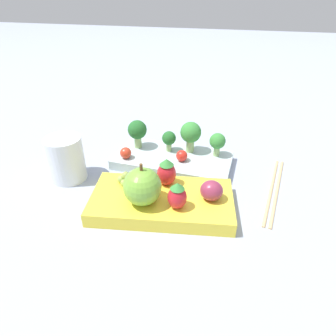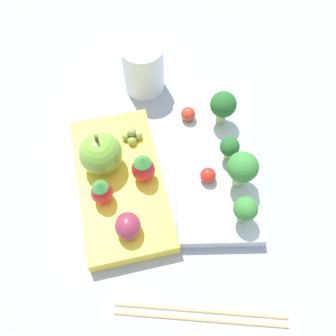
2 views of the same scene
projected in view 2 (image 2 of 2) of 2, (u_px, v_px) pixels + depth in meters
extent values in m
plane|color=#939EB2|center=(169.00, 183.00, 0.55)|extent=(4.00, 4.00, 0.00)
cube|color=silver|center=(214.00, 170.00, 0.55)|extent=(0.24, 0.13, 0.02)
cube|color=yellow|center=(121.00, 183.00, 0.53)|extent=(0.24, 0.15, 0.02)
cylinder|color=#93B770|center=(228.00, 154.00, 0.54)|extent=(0.01, 0.01, 0.02)
sphere|color=#236028|center=(230.00, 147.00, 0.52)|extent=(0.03, 0.03, 0.03)
cylinder|color=#93B770|center=(242.00, 216.00, 0.49)|extent=(0.01, 0.01, 0.02)
sphere|color=#388438|center=(246.00, 209.00, 0.47)|extent=(0.03, 0.03, 0.03)
cylinder|color=#93B770|center=(239.00, 178.00, 0.51)|extent=(0.02, 0.02, 0.03)
sphere|color=#388438|center=(243.00, 167.00, 0.49)|extent=(0.04, 0.04, 0.04)
cylinder|color=#93B770|center=(221.00, 117.00, 0.57)|extent=(0.01, 0.01, 0.02)
sphere|color=#236028|center=(223.00, 104.00, 0.54)|extent=(0.04, 0.04, 0.04)
sphere|color=red|center=(188.00, 114.00, 0.57)|extent=(0.02, 0.02, 0.02)
sphere|color=red|center=(208.00, 175.00, 0.52)|extent=(0.02, 0.02, 0.02)
sphere|color=#70A838|center=(101.00, 154.00, 0.51)|extent=(0.06, 0.06, 0.06)
cylinder|color=brown|center=(97.00, 139.00, 0.48)|extent=(0.00, 0.00, 0.01)
ellipsoid|color=red|center=(143.00, 171.00, 0.50)|extent=(0.03, 0.03, 0.04)
cone|color=#388438|center=(142.00, 162.00, 0.48)|extent=(0.02, 0.02, 0.01)
ellipsoid|color=red|center=(102.00, 193.00, 0.49)|extent=(0.03, 0.03, 0.04)
cone|color=#388438|center=(99.00, 185.00, 0.47)|extent=(0.02, 0.02, 0.01)
ellipsoid|color=#892D47|center=(128.00, 226.00, 0.47)|extent=(0.04, 0.03, 0.03)
sphere|color=#8EA84C|center=(132.00, 141.00, 0.55)|extent=(0.01, 0.01, 0.01)
sphere|color=#8EA84C|center=(138.00, 135.00, 0.55)|extent=(0.01, 0.01, 0.01)
sphere|color=#8EA84C|center=(132.00, 131.00, 0.56)|extent=(0.01, 0.01, 0.01)
sphere|color=#8EA84C|center=(126.00, 136.00, 0.55)|extent=(0.01, 0.01, 0.01)
sphere|color=#8EA84C|center=(131.00, 132.00, 0.54)|extent=(0.01, 0.01, 0.01)
cylinder|color=silver|center=(143.00, 68.00, 0.61)|extent=(0.07, 0.07, 0.08)
cylinder|color=tan|center=(201.00, 319.00, 0.45)|extent=(0.04, 0.21, 0.01)
cylinder|color=tan|center=(201.00, 310.00, 0.45)|extent=(0.04, 0.21, 0.01)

